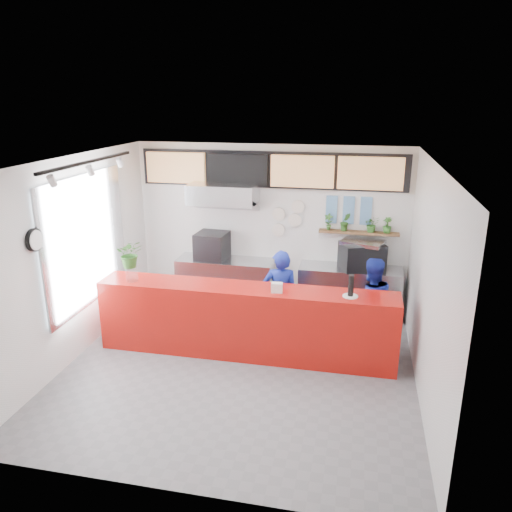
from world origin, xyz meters
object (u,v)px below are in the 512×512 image
Objects in this scene: service_counter at (245,321)px; staff_center at (280,297)px; panini_oven at (212,246)px; pepper_mill at (351,285)px; staff_right at (370,305)px; espresso_machine at (362,256)px.

staff_center reaches higher than service_counter.
service_counter is 2.17m from panini_oven.
staff_center is (1.49, -1.26, -0.38)m from panini_oven.
staff_center is at bearing 151.80° from pepper_mill.
panini_oven is at bearing -42.59° from staff_right.
service_counter is at bearing -55.85° from panini_oven.
espresso_machine is at bearing -102.11° from staff_right.
staff_right is at bearing 16.34° from service_counter.
service_counter is 1.92m from staff_right.
staff_right is (0.15, -1.26, -0.38)m from espresso_machine.
espresso_machine is 1.33m from staff_right.
staff_right is at bearing 62.98° from pepper_mill.
panini_oven reaches higher than service_counter.
panini_oven is 3.17m from staff_right.
panini_oven is 0.37× the size of staff_right.
panini_oven is 1.99m from staff_center.
service_counter is 2.53m from espresso_machine.
staff_right is at bearing 170.75° from staff_center.
staff_center is 1.02× the size of staff_right.
staff_center is at bearing -156.16° from espresso_machine.
panini_oven is 0.77× the size of espresso_machine.
pepper_mill reaches higher than service_counter.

